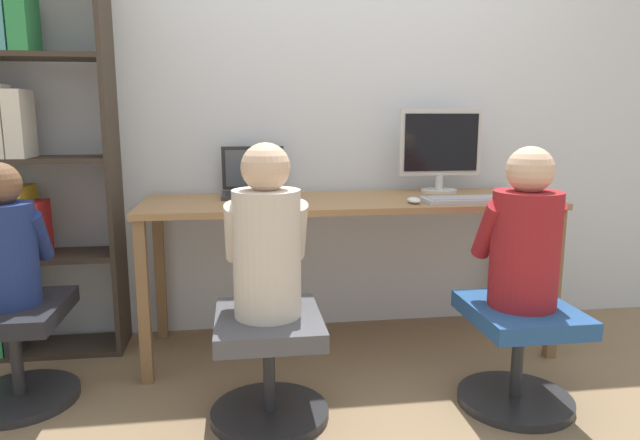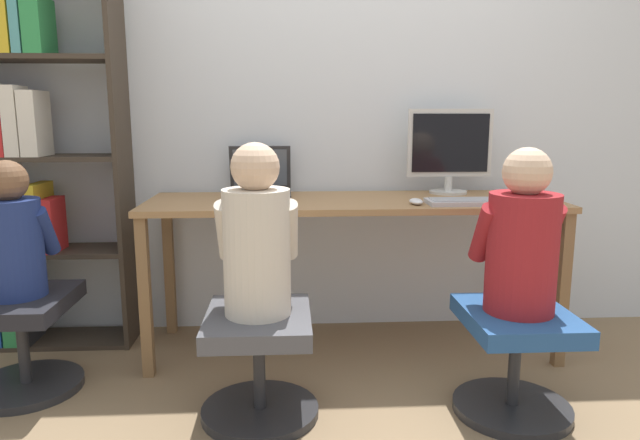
# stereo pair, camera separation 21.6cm
# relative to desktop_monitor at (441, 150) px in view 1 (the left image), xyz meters

# --- Properties ---
(ground_plane) EXTENTS (14.00, 14.00, 0.00)m
(ground_plane) POSITION_rel_desktop_monitor_xyz_m (-0.53, -0.50, -1.01)
(ground_plane) COLOR #846B4C
(wall_back) EXTENTS (10.00, 0.05, 2.60)m
(wall_back) POSITION_rel_desktop_monitor_xyz_m (-0.53, 0.19, 0.29)
(wall_back) COLOR silver
(wall_back) RESTS_ON ground_plane
(desk) EXTENTS (2.03, 0.62, 0.78)m
(desk) POSITION_rel_desktop_monitor_xyz_m (-0.53, -0.19, -0.31)
(desk) COLOR olive
(desk) RESTS_ON ground_plane
(desktop_monitor) EXTENTS (0.45, 0.20, 0.44)m
(desktop_monitor) POSITION_rel_desktop_monitor_xyz_m (0.00, 0.00, 0.00)
(desktop_monitor) COLOR beige
(desktop_monitor) RESTS_ON desk
(laptop) EXTENTS (0.32, 0.30, 0.25)m
(laptop) POSITION_rel_desktop_monitor_xyz_m (-1.00, -0.01, -0.18)
(laptop) COLOR #2D2D30
(laptop) RESTS_ON desk
(keyboard) EXTENTS (0.44, 0.16, 0.03)m
(keyboard) POSITION_rel_desktop_monitor_xyz_m (0.02, -0.38, -0.22)
(keyboard) COLOR #B2B2B7
(keyboard) RESTS_ON desk
(computer_mouse_by_keyboard) EXTENTS (0.06, 0.11, 0.03)m
(computer_mouse_by_keyboard) POSITION_rel_desktop_monitor_xyz_m (-0.26, -0.37, -0.21)
(computer_mouse_by_keyboard) COLOR silver
(computer_mouse_by_keyboard) RESTS_ON desk
(office_chair_left) EXTENTS (0.47, 0.48, 0.43)m
(office_chair_left) POSITION_rel_desktop_monitor_xyz_m (0.05, -0.88, -0.75)
(office_chair_left) COLOR #262628
(office_chair_left) RESTS_ON ground_plane
(office_chair_right) EXTENTS (0.47, 0.48, 0.43)m
(office_chair_right) POSITION_rel_desktop_monitor_xyz_m (-0.98, -0.84, -0.75)
(office_chair_right) COLOR #262628
(office_chair_right) RESTS_ON ground_plane
(person_at_monitor) EXTENTS (0.33, 0.30, 0.64)m
(person_at_monitor) POSITION_rel_desktop_monitor_xyz_m (0.05, -0.87, -0.29)
(person_at_monitor) COLOR maroon
(person_at_monitor) RESTS_ON office_chair_left
(person_at_laptop) EXTENTS (0.32, 0.30, 0.66)m
(person_at_laptop) POSITION_rel_desktop_monitor_xyz_m (-0.98, -0.84, -0.28)
(person_at_laptop) COLOR beige
(person_at_laptop) RESTS_ON office_chair_right
(bookshelf) EXTENTS (0.82, 0.29, 1.96)m
(bookshelf) POSITION_rel_desktop_monitor_xyz_m (-2.20, -0.04, -0.04)
(bookshelf) COLOR #382D23
(bookshelf) RESTS_ON ground_plane
(office_chair_side) EXTENTS (0.47, 0.48, 0.43)m
(office_chair_side) POSITION_rel_desktop_monitor_xyz_m (-2.01, -0.57, -0.75)
(office_chair_side) COLOR #262628
(office_chair_side) RESTS_ON ground_plane
(person_near_shelf) EXTENTS (0.30, 0.27, 0.58)m
(person_near_shelf) POSITION_rel_desktop_monitor_xyz_m (-2.01, -0.56, -0.32)
(person_near_shelf) COLOR navy
(person_near_shelf) RESTS_ON office_chair_side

